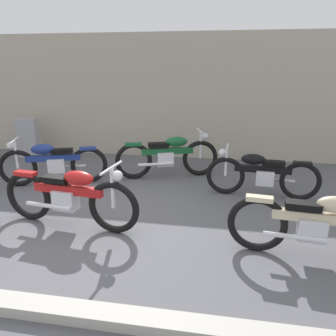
{
  "coord_description": "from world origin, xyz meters",
  "views": [
    {
      "loc": [
        1.79,
        -4.27,
        2.33
      ],
      "look_at": [
        0.84,
        1.3,
        0.55
      ],
      "focal_mm": 34.89,
      "sensor_mm": 36.0,
      "label": 1
    }
  ],
  "objects": [
    {
      "name": "motorcycle_black",
      "position": [
        2.52,
        1.57,
        0.44
      ],
      "size": [
        2.04,
        0.57,
        0.91
      ],
      "rotation": [
        0.0,
        0.0,
        3.07
      ],
      "color": "black",
      "rests_on": "ground_plane"
    },
    {
      "name": "motorcycle_cream",
      "position": [
        3.0,
        -0.42,
        0.47
      ],
      "size": [
        2.16,
        0.6,
        0.97
      ],
      "rotation": [
        0.0,
        0.0,
        -0.11
      ],
      "color": "black",
      "rests_on": "ground_plane"
    },
    {
      "name": "curb_strip",
      "position": [
        0.0,
        -1.88,
        0.06
      ],
      "size": [
        18.0,
        0.24,
        0.12
      ],
      "primitive_type": "cube",
      "color": "#B7B2A8",
      "rests_on": "ground_plane"
    },
    {
      "name": "helmet",
      "position": [
        -2.11,
        2.74,
        0.12
      ],
      "size": [
        0.25,
        0.25,
        0.25
      ],
      "primitive_type": "sphere",
      "color": "maroon",
      "rests_on": "ground_plane"
    },
    {
      "name": "motorcycle_red",
      "position": [
        -0.4,
        -0.1,
        0.49
      ],
      "size": [
        2.24,
        0.63,
        1.01
      ],
      "rotation": [
        0.0,
        0.0,
        -0.13
      ],
      "color": "black",
      "rests_on": "ground_plane"
    },
    {
      "name": "ground_plane",
      "position": [
        0.0,
        0.0,
        0.0
      ],
      "size": [
        40.0,
        40.0,
        0.0
      ],
      "primitive_type": "plane",
      "color": "#56565B"
    },
    {
      "name": "motorcycle_blue",
      "position": [
        -1.57,
        1.56,
        0.46
      ],
      "size": [
        2.04,
        0.91,
        0.96
      ],
      "rotation": [
        0.0,
        0.0,
        3.48
      ],
      "color": "black",
      "rests_on": "ground_plane"
    },
    {
      "name": "building_wall",
      "position": [
        0.0,
        4.19,
        1.56
      ],
      "size": [
        18.0,
        0.3,
        3.11
      ],
      "primitive_type": "cube",
      "color": "#B2A893",
      "rests_on": "ground_plane"
    },
    {
      "name": "motorcycle_green",
      "position": [
        0.66,
        2.39,
        0.48
      ],
      "size": [
        2.15,
        0.95,
        1.0
      ],
      "rotation": [
        0.0,
        0.0,
        0.33
      ],
      "color": "black",
      "rests_on": "ground_plane"
    },
    {
      "name": "stone_marker",
      "position": [
        -3.21,
        3.34,
        0.52
      ],
      "size": [
        0.56,
        0.21,
        1.03
      ],
      "primitive_type": "cube",
      "rotation": [
        0.0,
        0.0,
        -0.02
      ],
      "color": "#9E9EA3",
      "rests_on": "ground_plane"
    }
  ]
}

